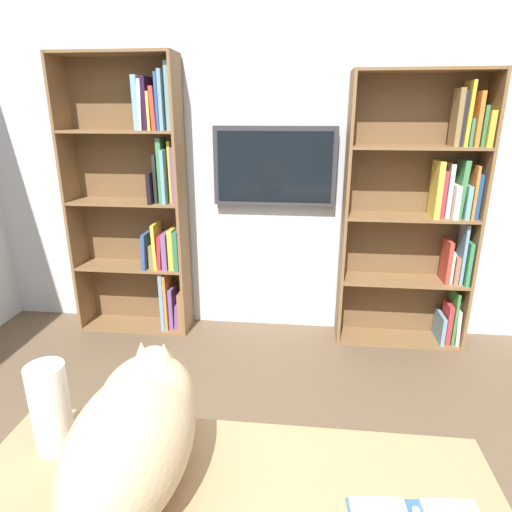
{
  "coord_description": "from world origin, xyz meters",
  "views": [
    {
      "loc": [
        -0.29,
        1.11,
        1.7
      ],
      "look_at": [
        -0.04,
        -1.14,
        0.95
      ],
      "focal_mm": 30.5,
      "sensor_mm": 36.0,
      "label": 1
    }
  ],
  "objects_px": {
    "bookshelf_left": "(425,214)",
    "paper_towel_roll": "(51,408)",
    "wall_mounted_tv": "(275,166)",
    "bookshelf_right": "(143,202)",
    "cat": "(137,429)"
  },
  "relations": [
    {
      "from": "cat",
      "to": "paper_towel_roll",
      "type": "xyz_separation_m",
      "value": [
        0.3,
        -0.09,
        -0.03
      ]
    },
    {
      "from": "bookshelf_right",
      "to": "wall_mounted_tv",
      "type": "bearing_deg",
      "value": -175.27
    },
    {
      "from": "bookshelf_right",
      "to": "bookshelf_left",
      "type": "bearing_deg",
      "value": -179.94
    },
    {
      "from": "bookshelf_right",
      "to": "paper_towel_roll",
      "type": "distance_m",
      "value": 2.25
    },
    {
      "from": "bookshelf_right",
      "to": "cat",
      "type": "bearing_deg",
      "value": 109.53
    },
    {
      "from": "bookshelf_left",
      "to": "paper_towel_roll",
      "type": "relative_size",
      "value": 7.12
    },
    {
      "from": "wall_mounted_tv",
      "to": "paper_towel_roll",
      "type": "distance_m",
      "value": 2.36
    },
    {
      "from": "bookshelf_left",
      "to": "paper_towel_roll",
      "type": "bearing_deg",
      "value": 54.08
    },
    {
      "from": "bookshelf_left",
      "to": "bookshelf_right",
      "type": "height_order",
      "value": "bookshelf_right"
    },
    {
      "from": "bookshelf_right",
      "to": "wall_mounted_tv",
      "type": "xyz_separation_m",
      "value": [
        -1.0,
        -0.08,
        0.27
      ]
    },
    {
      "from": "wall_mounted_tv",
      "to": "cat",
      "type": "relative_size",
      "value": 1.32
    },
    {
      "from": "wall_mounted_tv",
      "to": "paper_towel_roll",
      "type": "bearing_deg",
      "value": 77.83
    },
    {
      "from": "wall_mounted_tv",
      "to": "paper_towel_roll",
      "type": "relative_size",
      "value": 3.29
    },
    {
      "from": "bookshelf_left",
      "to": "bookshelf_right",
      "type": "xyz_separation_m",
      "value": [
        2.1,
        0.0,
        0.04
      ]
    },
    {
      "from": "cat",
      "to": "bookshelf_left",
      "type": "bearing_deg",
      "value": -119.47
    }
  ]
}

